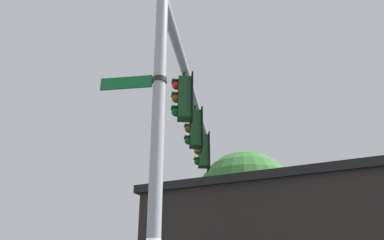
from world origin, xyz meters
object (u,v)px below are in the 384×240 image
(traffic_light_mid_inner, at_px, (194,129))
(traffic_light_mid_outer, at_px, (203,151))
(traffic_light_nearest_pole, at_px, (183,99))
(bird_flying, at_px, (168,31))
(street_name_sign, at_px, (141,82))

(traffic_light_mid_inner, distance_m, traffic_light_mid_outer, 1.93)
(traffic_light_nearest_pole, xyz_separation_m, traffic_light_mid_inner, (1.87, -0.49, 0.00))
(traffic_light_mid_inner, height_order, traffic_light_mid_outer, same)
(traffic_light_nearest_pole, height_order, bird_flying, bird_flying)
(traffic_light_mid_inner, distance_m, street_name_sign, 4.62)
(traffic_light_mid_outer, distance_m, street_name_sign, 6.52)
(traffic_light_nearest_pole, relative_size, street_name_sign, 1.17)
(traffic_light_mid_inner, relative_size, traffic_light_mid_outer, 1.00)
(traffic_light_mid_outer, xyz_separation_m, bird_flying, (-2.40, 1.34, 2.86))
(traffic_light_mid_inner, xyz_separation_m, bird_flying, (-0.53, 0.85, 2.86))
(traffic_light_mid_inner, bearing_deg, street_name_sign, 161.67)
(bird_flying, bearing_deg, traffic_light_mid_inner, -58.08)
(traffic_light_mid_inner, xyz_separation_m, traffic_light_mid_outer, (1.87, -0.49, 0.00))
(traffic_light_nearest_pole, height_order, traffic_light_mid_inner, same)
(street_name_sign, height_order, bird_flying, bird_flying)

